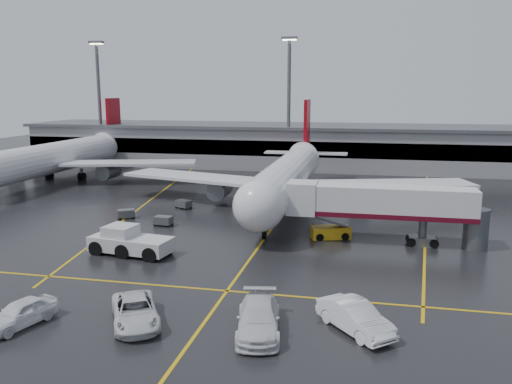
# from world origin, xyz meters

# --- Properties ---
(ground) EXTENTS (220.00, 220.00, 0.00)m
(ground) POSITION_xyz_m (0.00, 0.00, 0.00)
(ground) COLOR black
(ground) RESTS_ON ground
(apron_line_centre) EXTENTS (0.25, 90.00, 0.02)m
(apron_line_centre) POSITION_xyz_m (0.00, 0.00, 0.01)
(apron_line_centre) COLOR gold
(apron_line_centre) RESTS_ON ground
(apron_line_stop) EXTENTS (60.00, 0.25, 0.02)m
(apron_line_stop) POSITION_xyz_m (0.00, -22.00, 0.01)
(apron_line_stop) COLOR gold
(apron_line_stop) RESTS_ON ground
(apron_line_left) EXTENTS (9.99, 69.35, 0.02)m
(apron_line_left) POSITION_xyz_m (-20.00, 10.00, 0.01)
(apron_line_left) COLOR gold
(apron_line_left) RESTS_ON ground
(apron_line_right) EXTENTS (7.57, 69.64, 0.02)m
(apron_line_right) POSITION_xyz_m (18.00, 10.00, 0.01)
(apron_line_right) COLOR gold
(apron_line_right) RESTS_ON ground
(terminal) EXTENTS (122.00, 19.00, 8.60)m
(terminal) POSITION_xyz_m (0.00, 47.93, 4.32)
(terminal) COLOR gray
(terminal) RESTS_ON ground
(light_mast_left) EXTENTS (3.00, 1.20, 25.45)m
(light_mast_left) POSITION_xyz_m (-45.00, 42.00, 14.47)
(light_mast_left) COLOR #595B60
(light_mast_left) RESTS_ON ground
(light_mast_mid) EXTENTS (3.00, 1.20, 25.45)m
(light_mast_mid) POSITION_xyz_m (-5.00, 42.00, 14.47)
(light_mast_mid) COLOR #595B60
(light_mast_mid) RESTS_ON ground
(main_airliner) EXTENTS (48.80, 45.60, 14.10)m
(main_airliner) POSITION_xyz_m (0.00, 9.70, 4.21)
(main_airliner) COLOR silver
(main_airliner) RESTS_ON ground
(second_airliner) EXTENTS (48.80, 45.60, 14.10)m
(second_airliner) POSITION_xyz_m (-42.00, 21.70, 4.21)
(second_airliner) COLOR silver
(second_airliner) RESTS_ON ground
(jet_bridge) EXTENTS (19.90, 3.40, 6.05)m
(jet_bridge) POSITION_xyz_m (11.87, -6.00, 3.93)
(jet_bridge) COLOR silver
(jet_bridge) RESTS_ON ground
(pushback_tractor) EXTENTS (8.24, 4.37, 2.81)m
(pushback_tractor) POSITION_xyz_m (-11.65, -14.78, 1.12)
(pushback_tractor) COLOR silver
(pushback_tractor) RESTS_ON ground
(belt_loader) EXTENTS (4.39, 2.95, 2.57)m
(belt_loader) POSITION_xyz_m (6.78, -5.24, 0.63)
(belt_loader) COLOR gold
(belt_loader) RESTS_ON ground
(service_van_a) EXTENTS (5.58, 6.88, 1.74)m
(service_van_a) POSITION_xyz_m (-4.44, -28.88, 0.87)
(service_van_a) COLOR silver
(service_van_a) RESTS_ON ground
(service_van_b) EXTENTS (3.85, 7.05, 1.94)m
(service_van_b) POSITION_xyz_m (3.86, -28.43, 0.97)
(service_van_b) COLOR silver
(service_van_b) RESTS_ON ground
(service_van_c) EXTENTS (5.46, 5.84, 1.96)m
(service_van_c) POSITION_xyz_m (9.91, -26.91, 0.98)
(service_van_c) COLOR white
(service_van_c) RESTS_ON ground
(service_van_d) EXTENTS (3.39, 5.47, 1.74)m
(service_van_d) POSITION_xyz_m (-11.74, -30.73, 0.87)
(service_van_d) COLOR white
(service_van_d) RESTS_ON ground
(baggage_cart_a) EXTENTS (2.11, 1.48, 1.12)m
(baggage_cart_a) POSITION_xyz_m (-12.52, -4.09, 0.63)
(baggage_cart_a) COLOR #595B60
(baggage_cart_a) RESTS_ON ground
(baggage_cart_b) EXTENTS (2.38, 2.14, 1.12)m
(baggage_cart_b) POSITION_xyz_m (-18.29, -1.78, 0.63)
(baggage_cart_b) COLOR #595B60
(baggage_cart_b) RESTS_ON ground
(baggage_cart_c) EXTENTS (2.36, 2.02, 1.12)m
(baggage_cart_c) POSITION_xyz_m (-13.38, 5.02, 0.63)
(baggage_cart_c) COLOR #595B60
(baggage_cart_c) RESTS_ON ground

